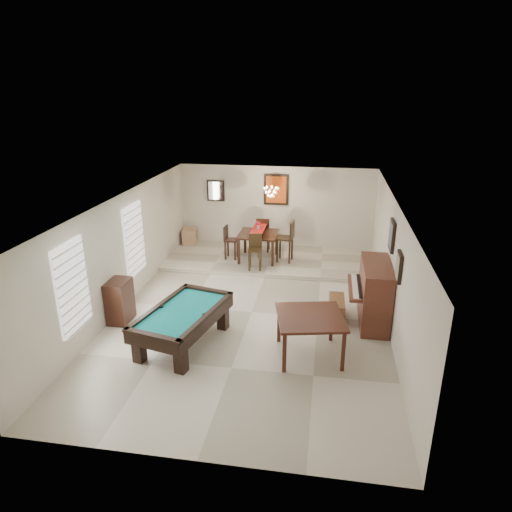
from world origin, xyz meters
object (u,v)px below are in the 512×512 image
(flower_vase, at_px, (258,225))
(chandelier, at_px, (271,188))
(apothecary_chest, at_px, (120,301))
(dining_chair_east, at_px, (285,241))
(piano_bench, at_px, (336,309))
(dining_table, at_px, (258,244))
(dining_chair_north, at_px, (263,234))
(corner_bench, at_px, (190,236))
(square_table, at_px, (310,336))
(dining_chair_west, at_px, (231,242))
(pool_table, at_px, (183,328))
(dining_chair_south, at_px, (255,252))
(upright_piano, at_px, (367,293))

(flower_vase, xyz_separation_m, chandelier, (0.34, 0.11, 1.05))
(apothecary_chest, height_order, dining_chair_east, dining_chair_east)
(piano_bench, bearing_deg, dining_chair_east, 115.44)
(dining_table, bearing_deg, dining_chair_north, 87.36)
(corner_bench, bearing_deg, apothecary_chest, -90.44)
(square_table, xyz_separation_m, dining_chair_west, (-2.50, 4.63, 0.19))
(apothecary_chest, distance_m, dining_table, 4.64)
(pool_table, height_order, chandelier, chandelier)
(pool_table, height_order, dining_chair_east, dining_chair_east)
(dining_table, relative_size, corner_bench, 2.09)
(flower_vase, bearing_deg, pool_table, -99.46)
(dining_chair_south, bearing_deg, dining_chair_east, 40.43)
(dining_chair_south, bearing_deg, dining_chair_north, 84.26)
(pool_table, distance_m, chandelier, 5.23)
(dining_table, distance_m, dining_chair_east, 0.78)
(dining_chair_south, relative_size, dining_chair_north, 0.93)
(upright_piano, distance_m, piano_bench, 0.76)
(corner_bench, height_order, chandelier, chandelier)
(corner_bench, bearing_deg, dining_chair_west, -34.78)
(upright_piano, height_order, dining_chair_east, upright_piano)
(upright_piano, bearing_deg, dining_chair_east, 124.17)
(piano_bench, bearing_deg, chandelier, 120.65)
(dining_chair_north, bearing_deg, chandelier, 112.85)
(piano_bench, bearing_deg, dining_chair_north, 119.67)
(apothecary_chest, bearing_deg, dining_table, 58.32)
(square_table, xyz_separation_m, corner_bench, (-4.11, 5.75, -0.06))
(square_table, bearing_deg, chandelier, 106.10)
(upright_piano, relative_size, apothecary_chest, 1.70)
(dining_chair_south, relative_size, dining_chair_west, 1.01)
(dining_chair_west, distance_m, dining_chair_east, 1.56)
(dining_table, bearing_deg, square_table, -69.84)
(upright_piano, distance_m, flower_vase, 4.25)
(dining_table, xyz_separation_m, dining_chair_west, (-0.78, -0.04, 0.03))
(dining_chair_south, relative_size, chandelier, 1.63)
(square_table, bearing_deg, dining_chair_east, 101.48)
(dining_chair_south, bearing_deg, flower_vase, 86.72)
(apothecary_chest, relative_size, dining_chair_north, 0.90)
(upright_piano, distance_m, dining_chair_east, 3.73)
(pool_table, xyz_separation_m, dining_table, (0.78, 4.65, 0.21))
(dining_table, bearing_deg, dining_chair_south, -87.68)
(pool_table, distance_m, apothecary_chest, 1.81)
(flower_vase, xyz_separation_m, dining_chair_north, (0.04, 0.77, -0.50))
(flower_vase, xyz_separation_m, dining_chair_west, (-0.78, -0.04, -0.54))
(dining_chair_south, bearing_deg, piano_bench, -52.05)
(square_table, distance_m, dining_chair_north, 5.70)
(apothecary_chest, xyz_separation_m, dining_chair_east, (3.20, 3.93, 0.24))
(chandelier, bearing_deg, dining_table, -161.81)
(apothecary_chest, bearing_deg, dining_chair_west, 67.08)
(upright_piano, xyz_separation_m, flower_vase, (-2.86, 3.10, 0.48))
(square_table, height_order, dining_chair_east, dining_chair_east)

